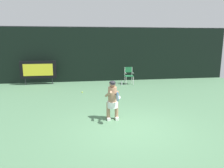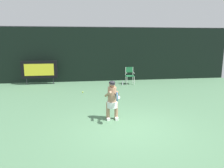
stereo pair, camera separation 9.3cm
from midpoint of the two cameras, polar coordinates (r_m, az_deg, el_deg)
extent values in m
cube|color=#4B7552|center=(7.26, 5.03, -11.58)|extent=(18.00, 22.00, 0.02)
cube|color=black|center=(15.11, -2.38, 7.58)|extent=(18.00, 0.12, 3.60)
cylinder|color=#38383D|center=(15.10, -2.44, 14.53)|extent=(18.00, 0.05, 0.05)
cube|color=black|center=(14.69, -18.12, 3.58)|extent=(2.20, 0.20, 1.10)
cube|color=gold|center=(14.59, -18.19, 3.52)|extent=(1.80, 0.01, 0.75)
cylinder|color=#2D2D33|center=(14.96, -21.06, 0.60)|extent=(0.05, 0.05, 0.40)
cylinder|color=#2D2D33|center=(14.69, -14.77, 0.80)|extent=(0.05, 0.05, 0.40)
cylinder|color=white|center=(13.90, 4.06, 0.82)|extent=(0.04, 0.04, 0.52)
cylinder|color=white|center=(14.01, 5.97, 0.87)|extent=(0.04, 0.04, 0.52)
cylinder|color=white|center=(14.29, 3.71, 1.12)|extent=(0.04, 0.04, 0.52)
cylinder|color=white|center=(14.40, 5.58, 1.17)|extent=(0.04, 0.04, 0.52)
cube|color=#1F683B|center=(14.10, 4.85, 2.09)|extent=(0.52, 0.44, 0.03)
cylinder|color=white|center=(14.21, 3.74, 3.26)|extent=(0.04, 0.04, 0.56)
cylinder|color=white|center=(14.31, 5.62, 3.29)|extent=(0.04, 0.04, 0.56)
cube|color=#1F683B|center=(14.24, 4.69, 3.72)|extent=(0.48, 0.02, 0.34)
cylinder|color=white|center=(14.02, 3.91, 2.90)|extent=(0.04, 0.44, 0.04)
cylinder|color=white|center=(14.13, 5.81, 2.93)|extent=(0.04, 0.44, 0.04)
cylinder|color=silver|center=(13.83, 2.95, 0.18)|extent=(0.07, 0.07, 0.24)
cylinder|color=black|center=(13.80, 2.95, 0.72)|extent=(0.03, 0.03, 0.03)
cube|color=white|center=(7.97, -0.67, -8.95)|extent=(0.11, 0.26, 0.09)
cube|color=white|center=(8.02, 1.48, -8.84)|extent=(0.11, 0.26, 0.09)
cylinder|color=#A37A5B|center=(7.93, -0.72, -7.01)|extent=(0.13, 0.13, 0.63)
cylinder|color=#A37A5B|center=(7.98, 1.43, -6.91)|extent=(0.13, 0.13, 0.63)
cylinder|color=white|center=(7.88, 0.36, -5.32)|extent=(0.39, 0.39, 0.22)
cylinder|color=#A37A5B|center=(7.78, 0.36, -2.81)|extent=(0.31, 0.31, 0.56)
sphere|color=#A37A5B|center=(7.70, 0.36, -0.08)|extent=(0.22, 0.22, 0.22)
ellipsoid|color=black|center=(7.69, 0.36, 0.37)|extent=(0.22, 0.22, 0.12)
cube|color=black|center=(7.60, 0.48, -0.02)|extent=(0.17, 0.12, 0.02)
cylinder|color=#A37A5B|center=(7.58, -0.68, -2.62)|extent=(0.20, 0.50, 0.32)
cylinder|color=#A37A5B|center=(7.63, 1.78, -2.53)|extent=(0.20, 0.50, 0.32)
cylinder|color=white|center=(7.55, 2.08, -3.51)|extent=(0.13, 0.12, 0.12)
cylinder|color=black|center=(7.53, 1.23, -2.76)|extent=(0.03, 0.28, 0.03)
torus|color=#2B6FB3|center=(7.24, 1.63, -3.35)|extent=(0.02, 0.31, 0.31)
ellipsoid|color=silver|center=(7.24, 1.63, -3.35)|extent=(0.01, 0.26, 0.26)
sphere|color=#CCDB3D|center=(11.98, -7.38, -2.09)|extent=(0.07, 0.07, 0.07)
camera|label=1|loc=(0.05, -89.87, 0.03)|focal=35.29mm
camera|label=2|loc=(0.05, 90.13, -0.03)|focal=35.29mm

